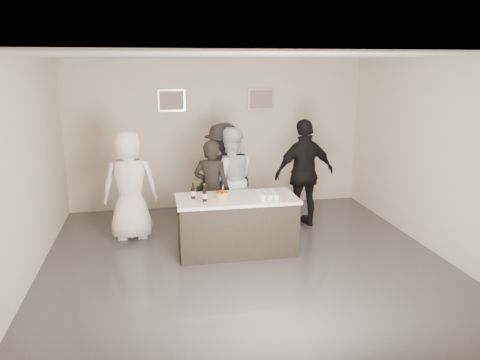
{
  "coord_description": "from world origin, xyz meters",
  "views": [
    {
      "loc": [
        -1.31,
        -6.39,
        2.89
      ],
      "look_at": [
        0.0,
        0.5,
        1.15
      ],
      "focal_mm": 35.0,
      "sensor_mm": 36.0,
      "label": 1
    }
  ],
  "objects_px": {
    "person_guest_left": "(130,185)",
    "person_guest_right": "(304,173)",
    "person_main_black": "(212,190)",
    "person_guest_back": "(224,174)",
    "bar_counter": "(237,225)",
    "beer_bottle_a": "(193,190)",
    "person_main_blue": "(230,180)",
    "beer_bottle_b": "(204,193)",
    "cake": "(222,196)"
  },
  "relations": [
    {
      "from": "person_guest_left",
      "to": "person_guest_back",
      "type": "xyz_separation_m",
      "value": [
        1.66,
        0.45,
        0.01
      ]
    },
    {
      "from": "person_main_black",
      "to": "person_main_blue",
      "type": "distance_m",
      "value": 0.46
    },
    {
      "from": "cake",
      "to": "person_guest_right",
      "type": "distance_m",
      "value": 1.95
    },
    {
      "from": "person_main_blue",
      "to": "bar_counter",
      "type": "bearing_deg",
      "value": 87.22
    },
    {
      "from": "beer_bottle_a",
      "to": "person_guest_back",
      "type": "bearing_deg",
      "value": 63.35
    },
    {
      "from": "beer_bottle_b",
      "to": "person_main_blue",
      "type": "height_order",
      "value": "person_main_blue"
    },
    {
      "from": "person_guest_right",
      "to": "person_guest_back",
      "type": "height_order",
      "value": "person_guest_right"
    },
    {
      "from": "cake",
      "to": "beer_bottle_b",
      "type": "height_order",
      "value": "beer_bottle_b"
    },
    {
      "from": "beer_bottle_b",
      "to": "person_main_blue",
      "type": "xyz_separation_m",
      "value": [
        0.58,
        1.13,
        -0.1
      ]
    },
    {
      "from": "cake",
      "to": "bar_counter",
      "type": "bearing_deg",
      "value": -0.1
    },
    {
      "from": "beer_bottle_b",
      "to": "person_main_blue",
      "type": "bearing_deg",
      "value": 62.92
    },
    {
      "from": "person_main_black",
      "to": "person_guest_left",
      "type": "relative_size",
      "value": 0.91
    },
    {
      "from": "person_main_black",
      "to": "person_guest_back",
      "type": "relative_size",
      "value": 0.9
    },
    {
      "from": "beer_bottle_a",
      "to": "person_guest_right",
      "type": "xyz_separation_m",
      "value": [
        2.09,
        0.98,
        -0.05
      ]
    },
    {
      "from": "person_main_blue",
      "to": "person_guest_left",
      "type": "distance_m",
      "value": 1.7
    },
    {
      "from": "cake",
      "to": "person_guest_left",
      "type": "relative_size",
      "value": 0.11
    },
    {
      "from": "bar_counter",
      "to": "cake",
      "type": "distance_m",
      "value": 0.54
    },
    {
      "from": "bar_counter",
      "to": "beer_bottle_b",
      "type": "distance_m",
      "value": 0.79
    },
    {
      "from": "cake",
      "to": "person_main_blue",
      "type": "distance_m",
      "value": 1.04
    },
    {
      "from": "beer_bottle_b",
      "to": "person_main_blue",
      "type": "relative_size",
      "value": 0.14
    },
    {
      "from": "cake",
      "to": "beer_bottle_a",
      "type": "xyz_separation_m",
      "value": [
        -0.43,
        0.04,
        0.09
      ]
    },
    {
      "from": "person_main_black",
      "to": "person_main_blue",
      "type": "height_order",
      "value": "person_main_blue"
    },
    {
      "from": "bar_counter",
      "to": "beer_bottle_a",
      "type": "relative_size",
      "value": 7.15
    },
    {
      "from": "person_main_black",
      "to": "person_guest_back",
      "type": "bearing_deg",
      "value": -90.95
    },
    {
      "from": "bar_counter",
      "to": "person_main_black",
      "type": "height_order",
      "value": "person_main_black"
    },
    {
      "from": "person_main_blue",
      "to": "person_guest_left",
      "type": "relative_size",
      "value": 1.0
    },
    {
      "from": "person_main_black",
      "to": "person_guest_right",
      "type": "height_order",
      "value": "person_guest_right"
    },
    {
      "from": "person_guest_left",
      "to": "beer_bottle_a",
      "type": "bearing_deg",
      "value": 136.19
    },
    {
      "from": "bar_counter",
      "to": "person_main_blue",
      "type": "xyz_separation_m",
      "value": [
        0.06,
        0.99,
        0.48
      ]
    },
    {
      "from": "beer_bottle_b",
      "to": "person_guest_left",
      "type": "bearing_deg",
      "value": 136.08
    },
    {
      "from": "person_main_blue",
      "to": "person_guest_back",
      "type": "distance_m",
      "value": 0.41
    },
    {
      "from": "person_main_black",
      "to": "beer_bottle_b",
      "type": "bearing_deg",
      "value": 99.04
    },
    {
      "from": "beer_bottle_b",
      "to": "cake",
      "type": "bearing_deg",
      "value": 25.86
    },
    {
      "from": "beer_bottle_a",
      "to": "cake",
      "type": "bearing_deg",
      "value": -5.63
    },
    {
      "from": "person_guest_back",
      "to": "person_main_black",
      "type": "bearing_deg",
      "value": 37.41
    },
    {
      "from": "person_guest_left",
      "to": "person_guest_back",
      "type": "bearing_deg",
      "value": -165.51
    },
    {
      "from": "bar_counter",
      "to": "beer_bottle_a",
      "type": "xyz_separation_m",
      "value": [
        -0.66,
        0.04,
        0.58
      ]
    },
    {
      "from": "person_main_blue",
      "to": "person_guest_back",
      "type": "relative_size",
      "value": 0.99
    },
    {
      "from": "person_guest_left",
      "to": "person_guest_right",
      "type": "height_order",
      "value": "person_guest_right"
    },
    {
      "from": "beer_bottle_a",
      "to": "person_guest_left",
      "type": "bearing_deg",
      "value": 137.02
    },
    {
      "from": "person_guest_right",
      "to": "person_guest_back",
      "type": "distance_m",
      "value": 1.46
    },
    {
      "from": "beer_bottle_a",
      "to": "person_guest_right",
      "type": "relative_size",
      "value": 0.13
    },
    {
      "from": "person_guest_right",
      "to": "person_guest_back",
      "type": "xyz_separation_m",
      "value": [
        -1.41,
        0.39,
        -0.04
      ]
    },
    {
      "from": "cake",
      "to": "person_guest_left",
      "type": "xyz_separation_m",
      "value": [
        -1.4,
        0.95,
        -0.01
      ]
    },
    {
      "from": "beer_bottle_b",
      "to": "person_guest_right",
      "type": "height_order",
      "value": "person_guest_right"
    },
    {
      "from": "cake",
      "to": "person_guest_right",
      "type": "bearing_deg",
      "value": 31.47
    },
    {
      "from": "person_guest_left",
      "to": "person_guest_right",
      "type": "bearing_deg",
      "value": -179.6
    },
    {
      "from": "person_main_black",
      "to": "person_guest_right",
      "type": "relative_size",
      "value": 0.86
    },
    {
      "from": "beer_bottle_a",
      "to": "person_guest_back",
      "type": "height_order",
      "value": "person_guest_back"
    },
    {
      "from": "beer_bottle_a",
      "to": "person_guest_back",
      "type": "relative_size",
      "value": 0.14
    }
  ]
}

